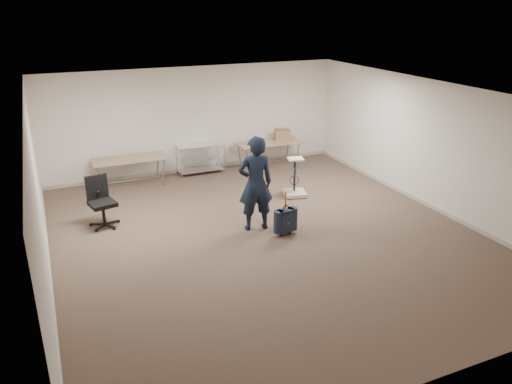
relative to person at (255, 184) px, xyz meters
name	(u,v)px	position (x,y,z in m)	size (l,w,h in m)	color
ground	(266,236)	(0.05, -0.40, -0.97)	(9.00, 9.00, 0.00)	#4F3D30
room_shell	(240,208)	(0.05, 0.98, -0.92)	(8.00, 9.00, 9.00)	white
folding_table_left	(130,160)	(-1.85, 3.55, -0.29)	(1.80, 0.75, 0.73)	#8E7157
folding_table_right	(269,144)	(1.95, 3.55, -0.29)	(1.80, 0.75, 0.73)	#8E7157
wire_shelf	(200,158)	(0.05, 3.80, -0.53)	(1.22, 0.47, 0.80)	silver
person	(255,184)	(0.00, 0.00, 0.00)	(0.71, 0.47, 1.94)	black
suitcase	(286,220)	(0.42, -0.52, -0.66)	(0.35, 0.23, 0.92)	black
office_chair	(103,211)	(-2.83, 1.39, -0.65)	(0.64, 0.64, 1.05)	black
equipment_cart	(295,186)	(1.59, 1.31, -0.73)	(0.62, 0.62, 0.93)	beige
cardboard_box	(282,134)	(2.38, 3.59, -0.09)	(0.41, 0.31, 0.31)	olive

